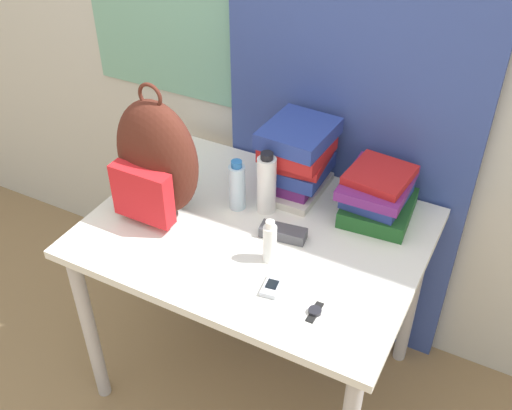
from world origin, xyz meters
The scene contains 12 objects.
wall_back centered at (0.00, 0.90, 1.25)m, with size 6.00×0.06×2.50m.
curtain_blue centered at (0.14, 0.85, 1.25)m, with size 0.92×0.04×2.50m.
desk centered at (0.00, 0.41, 0.66)m, with size 1.08×0.82×0.76m.
backpack centered at (-0.33, 0.35, 0.95)m, with size 0.30×0.20×0.47m.
book_stack_left centered at (0.03, 0.67, 0.90)m, with size 0.23×0.26×0.26m.
book_stack_center centered at (0.32, 0.67, 0.84)m, with size 0.24×0.27×0.17m.
water_bottle centered at (-0.11, 0.49, 0.84)m, with size 0.06×0.06×0.19m.
sports_bottle centered at (-0.02, 0.52, 0.86)m, with size 0.06×0.06×0.23m.
sunscreen_bottle centered at (0.11, 0.30, 0.83)m, with size 0.04×0.04×0.15m.
cell_phone centered at (0.17, 0.19, 0.76)m, with size 0.06×0.09×0.02m.
sunglasses_case centered at (0.10, 0.41, 0.77)m, with size 0.16×0.08×0.04m.
wristwatch centered at (0.32, 0.16, 0.76)m, with size 0.04×0.08×0.01m.
Camera 1 is at (0.71, -0.93, 2.01)m, focal length 42.00 mm.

